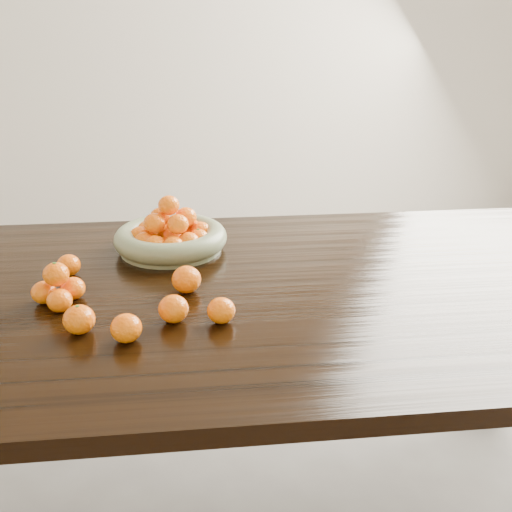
{
  "coord_description": "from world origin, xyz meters",
  "views": [
    {
      "loc": [
        -0.1,
        -1.2,
        1.32
      ],
      "look_at": [
        0.03,
        -0.02,
        0.83
      ],
      "focal_mm": 40.0,
      "sensor_mm": 36.0,
      "label": 1
    }
  ],
  "objects": [
    {
      "name": "dining_table",
      "position": [
        0.0,
        0.0,
        0.66
      ],
      "size": [
        2.0,
        1.0,
        0.75
      ],
      "color": "black",
      "rests_on": "ground"
    },
    {
      "name": "fruit_bowl",
      "position": [
        -0.17,
        0.24,
        0.79
      ],
      "size": [
        0.3,
        0.3,
        0.15
      ],
      "rotation": [
        0.0,
        0.0,
        0.08
      ],
      "color": "gray",
      "rests_on": "dining_table"
    },
    {
      "name": "loose_orange_3",
      "position": [
        -0.41,
        0.1,
        0.78
      ],
      "size": [
        0.06,
        0.06,
        0.05
      ],
      "primitive_type": "ellipsoid",
      "color": "orange",
      "rests_on": "dining_table"
    },
    {
      "name": "loose_orange_1",
      "position": [
        -0.16,
        -0.16,
        0.78
      ],
      "size": [
        0.06,
        0.06,
        0.06
      ],
      "primitive_type": "ellipsoid",
      "color": "orange",
      "rests_on": "dining_table"
    },
    {
      "name": "loose_orange_2",
      "position": [
        -0.06,
        -0.17,
        0.78
      ],
      "size": [
        0.06,
        0.06,
        0.05
      ],
      "primitive_type": "ellipsoid",
      "color": "orange",
      "rests_on": "dining_table"
    },
    {
      "name": "loose_orange_4",
      "position": [
        -0.13,
        -0.02,
        0.78
      ],
      "size": [
        0.07,
        0.07,
        0.06
      ],
      "primitive_type": "ellipsoid",
      "color": "orange",
      "rests_on": "dining_table"
    },
    {
      "name": "wall_back",
      "position": [
        0.0,
        2.5,
        1.35
      ],
      "size": [
        5.0,
        0.04,
        2.7
      ],
      "primitive_type": "cube",
      "color": "beige",
      "rests_on": "ground"
    },
    {
      "name": "loose_orange_5",
      "position": [
        -0.24,
        -0.23,
        0.78
      ],
      "size": [
        0.06,
        0.06,
        0.06
      ],
      "primitive_type": "ellipsoid",
      "color": "orange",
      "rests_on": "dining_table"
    },
    {
      "name": "loose_orange_0",
      "position": [
        -0.34,
        -0.18,
        0.78
      ],
      "size": [
        0.06,
        0.06,
        0.06
      ],
      "primitive_type": "ellipsoid",
      "color": "orange",
      "rests_on": "dining_table"
    },
    {
      "name": "orange_pyramid",
      "position": [
        -0.41,
        -0.05,
        0.79
      ],
      "size": [
        0.11,
        0.11,
        0.1
      ],
      "rotation": [
        0.0,
        0.0,
        0.25
      ],
      "color": "orange",
      "rests_on": "dining_table"
    }
  ]
}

